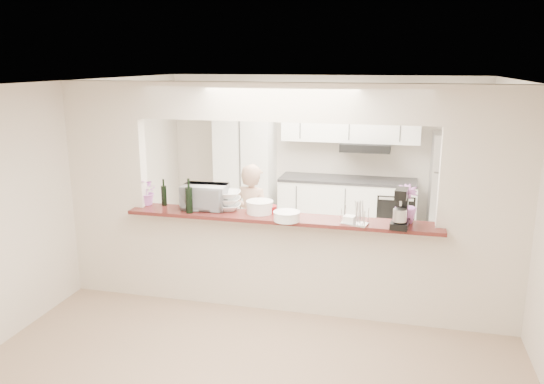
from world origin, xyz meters
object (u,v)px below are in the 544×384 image
(refrigerator, at_px, (456,191))
(stand_mixer, at_px, (401,210))
(person, at_px, (253,222))
(toaster_oven, at_px, (205,197))

(refrigerator, relative_size, stand_mixer, 4.24)
(refrigerator, height_order, person, refrigerator)
(refrigerator, xyz_separation_m, toaster_oven, (-2.94, -2.60, 0.38))
(stand_mixer, xyz_separation_m, person, (-1.80, 0.94, -0.53))
(refrigerator, distance_m, toaster_oven, 3.95)
(person, bearing_deg, refrigerator, -124.85)
(toaster_oven, height_order, stand_mixer, stand_mixer)
(stand_mixer, bearing_deg, toaster_oven, 175.03)
(refrigerator, height_order, stand_mixer, refrigerator)
(toaster_oven, relative_size, person, 0.34)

